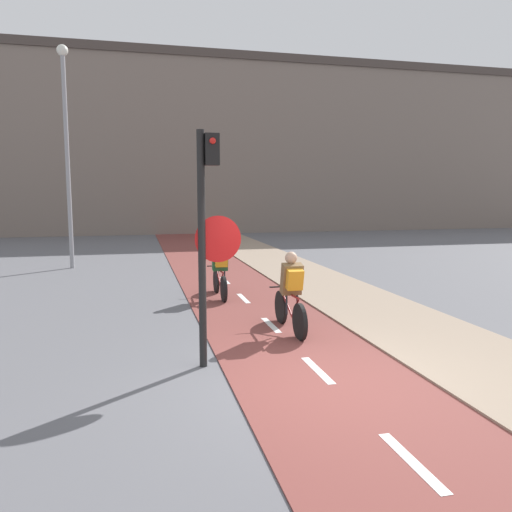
% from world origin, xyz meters
% --- Properties ---
extents(ground_plane, '(120.00, 120.00, 0.00)m').
position_xyz_m(ground_plane, '(0.00, 0.00, 0.00)').
color(ground_plane, '#5B5B60').
extents(bike_lane, '(2.61, 60.00, 0.02)m').
position_xyz_m(bike_lane, '(0.00, 0.00, 0.01)').
color(bike_lane, brown).
rests_on(bike_lane, ground_plane).
extents(sidewalk_strip, '(2.40, 60.00, 0.05)m').
position_xyz_m(sidewalk_strip, '(2.51, 0.00, 0.03)').
color(sidewalk_strip, gray).
rests_on(sidewalk_strip, ground_plane).
extents(building_row_background, '(60.00, 5.20, 11.08)m').
position_xyz_m(building_row_background, '(0.00, 27.35, 5.55)').
color(building_row_background, slate).
rests_on(building_row_background, ground_plane).
extents(traffic_light_pole, '(0.67, 0.26, 3.39)m').
position_xyz_m(traffic_light_pole, '(-1.47, 1.10, 2.09)').
color(traffic_light_pole, black).
rests_on(traffic_light_pole, ground_plane).
extents(street_lamp_far, '(0.36, 0.36, 7.24)m').
position_xyz_m(street_lamp_far, '(-4.57, 11.75, 4.39)').
color(street_lamp_far, gray).
rests_on(street_lamp_far, ground_plane).
extents(cyclist_near, '(0.46, 1.79, 1.48)m').
position_xyz_m(cyclist_near, '(0.24, 2.52, 0.71)').
color(cyclist_near, black).
rests_on(cyclist_near, ground_plane).
extents(cyclist_far, '(0.46, 1.73, 1.44)m').
position_xyz_m(cyclist_far, '(-0.51, 5.79, 0.70)').
color(cyclist_far, black).
rests_on(cyclist_far, ground_plane).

